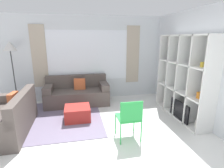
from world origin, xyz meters
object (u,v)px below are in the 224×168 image
at_px(couch_main, 77,94).
at_px(couch_side, 10,118).
at_px(floor_lamp, 10,50).
at_px(shelving_unit, 184,79).
at_px(folding_chair, 129,116).
at_px(ottoman, 78,113).

height_order(couch_main, couch_side, same).
bearing_deg(floor_lamp, couch_main, -5.28).
bearing_deg(shelving_unit, floor_lamp, 159.83).
height_order(couch_main, folding_chair, folding_chair).
bearing_deg(couch_main, floor_lamp, 174.72).
xyz_separation_m(couch_main, folding_chair, (0.98, -2.30, 0.20)).
xyz_separation_m(shelving_unit, couch_main, (-2.67, 1.47, -0.69)).
height_order(couch_side, folding_chair, folding_chair).
distance_m(shelving_unit, couch_main, 3.13).
relative_size(couch_main, floor_lamp, 0.99).
xyz_separation_m(couch_side, floor_lamp, (-0.32, 1.63, 1.36)).
distance_m(shelving_unit, floor_lamp, 4.80).
bearing_deg(floor_lamp, shelving_unit, -20.17).
relative_size(floor_lamp, folding_chair, 2.22).
bearing_deg(folding_chair, shelving_unit, -154.07).
bearing_deg(ottoman, couch_side, -168.32).
distance_m(couch_main, folding_chair, 2.51).
xyz_separation_m(shelving_unit, folding_chair, (-1.69, -0.82, -0.50)).
bearing_deg(couch_side, shelving_unit, 89.82).
bearing_deg(folding_chair, couch_side, -18.85).
bearing_deg(shelving_unit, couch_side, 179.82).
xyz_separation_m(floor_lamp, folding_chair, (2.77, -2.46, -1.17)).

